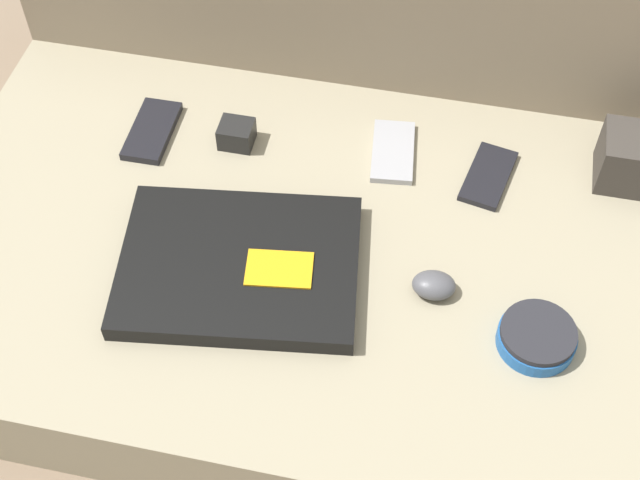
# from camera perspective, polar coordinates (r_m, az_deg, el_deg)

# --- Properties ---
(ground_plane) EXTENTS (8.00, 8.00, 0.00)m
(ground_plane) POSITION_cam_1_polar(r_m,az_deg,el_deg) (1.37, -0.00, -4.05)
(ground_plane) COLOR #7A6651
(couch_seat) EXTENTS (1.16, 0.68, 0.14)m
(couch_seat) POSITION_cam_1_polar(r_m,az_deg,el_deg) (1.31, -0.00, -2.38)
(couch_seat) COLOR gray
(couch_seat) RESTS_ON ground_plane
(couch_backrest) EXTENTS (1.16, 0.20, 0.45)m
(couch_backrest) POSITION_cam_1_polar(r_m,az_deg,el_deg) (1.50, 3.58, 14.75)
(couch_backrest) COLOR #7F705B
(couch_backrest) RESTS_ON ground_plane
(laptop) EXTENTS (0.36, 0.29, 0.03)m
(laptop) POSITION_cam_1_polar(r_m,az_deg,el_deg) (1.23, -5.17, -1.66)
(laptop) COLOR black
(laptop) RESTS_ON couch_seat
(computer_mouse) EXTENTS (0.06, 0.05, 0.03)m
(computer_mouse) POSITION_cam_1_polar(r_m,az_deg,el_deg) (1.21, 7.30, -2.88)
(computer_mouse) COLOR #4C4C51
(computer_mouse) RESTS_ON couch_seat
(speaker_puck) EXTENTS (0.10, 0.10, 0.03)m
(speaker_puck) POSITION_cam_1_polar(r_m,az_deg,el_deg) (1.19, 13.72, -6.06)
(speaker_puck) COLOR #1E569E
(speaker_puck) RESTS_ON couch_seat
(phone_silver) EXTENTS (0.08, 0.13, 0.01)m
(phone_silver) POSITION_cam_1_polar(r_m,az_deg,el_deg) (1.38, 4.69, 5.65)
(phone_silver) COLOR #99999E
(phone_silver) RESTS_ON couch_seat
(phone_black) EXTENTS (0.08, 0.13, 0.01)m
(phone_black) POSITION_cam_1_polar(r_m,az_deg,el_deg) (1.36, 10.72, 4.05)
(phone_black) COLOR black
(phone_black) RESTS_ON couch_seat
(phone_small) EXTENTS (0.06, 0.13, 0.01)m
(phone_small) POSITION_cam_1_polar(r_m,az_deg,el_deg) (1.42, -10.71, 6.88)
(phone_small) COLOR black
(phone_small) RESTS_ON couch_seat
(charger_brick) EXTENTS (0.05, 0.05, 0.04)m
(charger_brick) POSITION_cam_1_polar(r_m,az_deg,el_deg) (1.38, -5.37, 6.77)
(charger_brick) COLOR black
(charger_brick) RESTS_ON couch_seat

